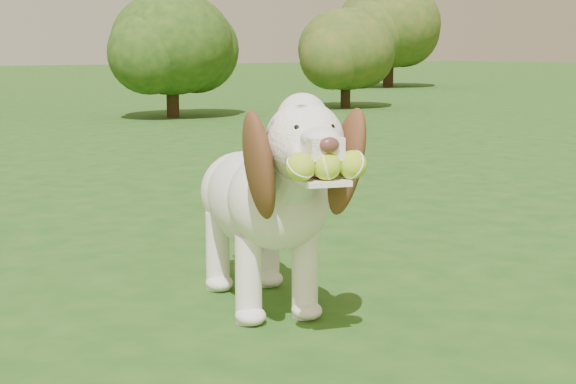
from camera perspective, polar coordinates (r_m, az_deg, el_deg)
ground at (r=3.16m, az=4.09°, el=-6.00°), size 80.00×80.00×0.00m
dog at (r=2.78m, az=-1.41°, el=-0.10°), size 0.56×1.08×0.71m
shrub_h at (r=19.13m, az=6.55°, el=10.72°), size 2.18×2.18×2.26m
shrub_d at (r=12.40m, az=3.77°, el=9.19°), size 1.34×1.34×1.38m
shrub_c at (r=10.72m, az=-7.54°, el=9.52°), size 1.46×1.46×1.51m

